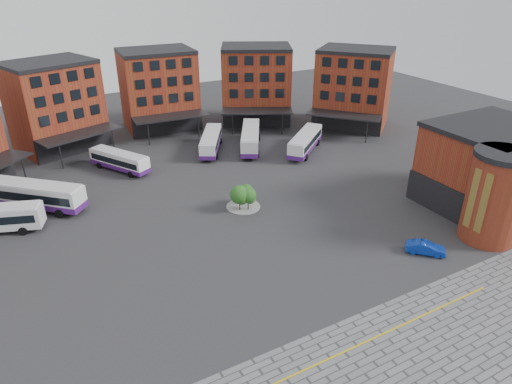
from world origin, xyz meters
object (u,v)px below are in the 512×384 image
bus_f (305,142)px  blue_car (426,248)px  bus_e (250,138)px  bus_b (36,195)px  bus_d (211,141)px  tree_island (244,196)px  bus_c (119,161)px

bus_f → blue_car: bearing=-49.9°
blue_car → bus_f: bearing=34.6°
bus_e → blue_car: bus_e is taller
bus_f → blue_car: size_ratio=2.55×
bus_b → blue_car: bus_b is taller
bus_b → bus_d: (27.73, 8.13, -0.22)m
bus_b → bus_f: bearing=-47.2°
bus_b → bus_d: 28.90m
bus_d → bus_f: 15.81m
bus_d → bus_e: (6.37, -2.16, 0.18)m
tree_island → bus_c: 22.89m
bus_c → blue_car: bus_c is taller
bus_c → bus_e: bus_e is taller
bus_e → bus_f: (7.34, -5.71, -0.11)m
bus_c → bus_f: 30.03m
bus_c → tree_island: bearing=-91.5°
tree_island → bus_b: bus_b is taller
bus_b → bus_c: bearing=-16.6°
tree_island → blue_car: bearing=-55.5°
bus_c → bus_d: bearing=-27.1°
bus_e → bus_f: bearing=-8.1°
tree_island → bus_d: (4.58, 20.92, -0.22)m
bus_e → blue_car: bearing=-57.5°
blue_car → bus_b: bearing=93.7°
tree_island → bus_b: bearing=151.1°
bus_c → bus_f: bus_f is taller
bus_f → tree_island: bearing=-94.2°
bus_c → bus_e: size_ratio=0.85×
bus_e → blue_car: size_ratio=2.90×
bus_c → bus_e: (21.84, -1.38, 0.29)m
bus_c → blue_car: 45.21m
bus_b → blue_car: (35.81, -31.22, -1.24)m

